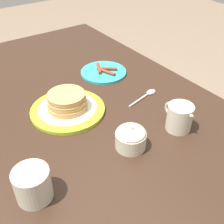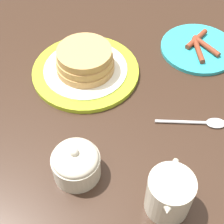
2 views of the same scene
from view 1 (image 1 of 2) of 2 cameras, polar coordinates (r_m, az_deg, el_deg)
ground_plane at (r=1.58m, az=-7.33°, el=-21.67°), size 8.00×8.00×0.00m
dining_table at (r=1.09m, az=-9.89°, el=-3.46°), size 1.42×1.05×0.75m
pancake_plate at (r=0.99m, az=-9.07°, el=1.38°), size 0.26×0.26×0.07m
side_plate_bacon at (r=1.22m, az=-1.72°, el=8.16°), size 0.20×0.20×0.02m
coffee_mug at (r=0.73m, az=-15.91°, el=-13.79°), size 0.12×0.09×0.09m
creamer_pitcher at (r=0.91m, az=13.60°, el=-0.99°), size 0.12×0.08×0.10m
sugar_bowl at (r=0.83m, az=3.84°, el=-5.15°), size 0.09×0.09×0.08m
spoon at (r=1.08m, az=7.09°, el=3.53°), size 0.05×0.15×0.01m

